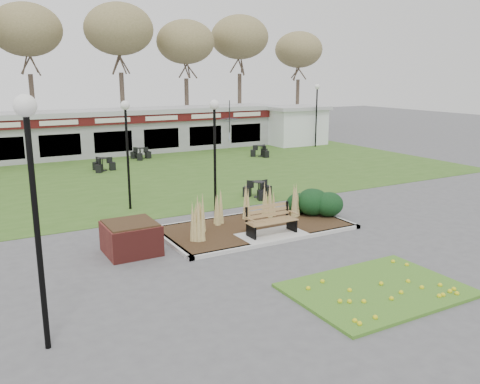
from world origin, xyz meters
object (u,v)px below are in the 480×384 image
lamp_post_mid_right (126,131)px  brick_planter (131,238)px  food_pavilion (107,132)px  lamp_post_near_left (31,169)px  bistro_set_d (141,155)px  patio_umbrella (230,129)px  lamp_post_far_right (317,101)px  bistro_set_a (103,167)px  bistro_set_c (261,153)px  bistro_set_b (258,192)px  service_hut (295,125)px  lamp_post_mid_left (215,132)px  park_bench (270,220)px

lamp_post_mid_right → brick_planter: bearing=-107.0°
food_pavilion → lamp_post_near_left: lamp_post_near_left is taller
bistro_set_d → food_pavilion: bearing=112.5°
lamp_post_mid_right → patio_umbrella: 16.42m
lamp_post_far_right → bistro_set_a: bearing=-173.5°
lamp_post_far_right → bistro_set_c: lamp_post_far_right is taller
lamp_post_near_left → lamp_post_far_right: bearing=42.3°
brick_planter → lamp_post_far_right: (18.40, 15.09, 2.76)m
bistro_set_c → lamp_post_mid_right: bearing=-143.1°
lamp_post_far_right → patio_umbrella: bearing=162.3°
lamp_post_near_left → patio_umbrella: size_ratio=2.14×
bistro_set_c → patio_umbrella: size_ratio=0.58×
patio_umbrella → bistro_set_b: bearing=-113.1°
lamp_post_near_left → bistro_set_a: lamp_post_near_left is taller
service_hut → bistro_set_b: 17.11m
lamp_post_mid_left → bistro_set_c: 14.15m
brick_planter → patio_umbrella: patio_umbrella is taller
park_bench → bistro_set_d: 16.80m
lamp_post_mid_left → patio_umbrella: bearing=60.0°
service_hut → lamp_post_mid_left: 20.23m
lamp_post_mid_left → bistro_set_b: bearing=29.2°
park_bench → bistro_set_c: bearing=59.4°
park_bench → lamp_post_mid_left: size_ratio=0.40×
food_pavilion → patio_umbrella: food_pavilion is taller
bistro_set_a → patio_umbrella: 10.56m
lamp_post_mid_left → bistro_set_c: bearing=51.3°
lamp_post_mid_left → bistro_set_b: size_ratio=3.38×
brick_planter → food_pavilion: (4.40, 18.96, 1.00)m
bistro_set_a → bistro_set_b: 10.20m
bistro_set_b → lamp_post_near_left: bearing=-139.7°
brick_planter → bistro_set_c: bearing=46.3°
bistro_set_b → lamp_post_mid_left: bearing=-150.8°
bistro_set_d → bistro_set_a: bearing=-138.1°
lamp_post_mid_left → food_pavilion: bearing=88.6°
bistro_set_c → patio_umbrella: patio_umbrella is taller
lamp_post_far_right → food_pavilion: bearing=164.5°
service_hut → bistro_set_c: 6.58m
lamp_post_mid_right → patio_umbrella: bearing=48.0°
service_hut → bistro_set_a: 15.80m
patio_umbrella → brick_planter: bearing=-126.1°
lamp_post_near_left → bistro_set_a: size_ratio=3.67×
park_bench → lamp_post_far_right: 21.31m
bistro_set_a → bistro_set_c: 10.06m
lamp_post_near_left → park_bench: bearing=26.1°
service_hut → patio_umbrella: service_hut is taller
food_pavilion → lamp_post_mid_right: (-2.92, -14.11, 1.59)m
service_hut → patio_umbrella: bearing=180.0°
bistro_set_b → lamp_post_mid_right: bearing=171.0°
food_pavilion → lamp_post_far_right: (14.00, -3.87, 1.76)m
bistro_set_d → lamp_post_mid_left: bearing=-96.9°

